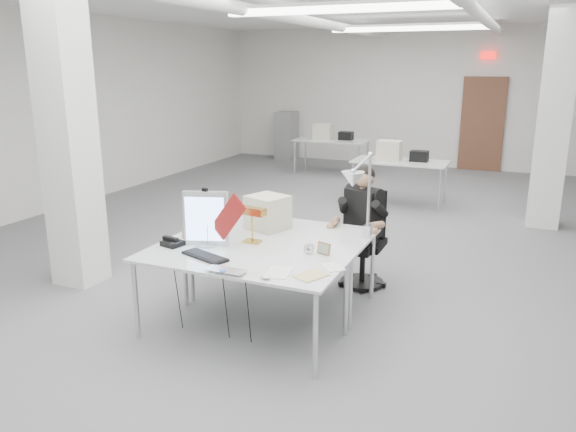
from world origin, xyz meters
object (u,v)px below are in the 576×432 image
seated_person (363,207)px  beige_monitor (268,212)px  monitor (206,219)px  desk_main (241,259)px  architect_lamp (362,193)px  laptop (223,273)px  desk_phone (173,243)px  office_chair (363,238)px  bankers_lamp (252,226)px

seated_person → beige_monitor: 1.05m
monitor → desk_main: bearing=-39.7°
seated_person → architect_lamp: 0.90m
seated_person → desk_main: bearing=-88.2°
laptop → desk_phone: (-0.79, 0.46, 0.01)m
office_chair → desk_phone: size_ratio=6.11×
desk_main → laptop: 0.43m
bankers_lamp → desk_phone: bankers_lamp is taller
monitor → bankers_lamp: size_ratio=1.59×
beige_monitor → office_chair: bearing=61.6°
desk_phone → monitor: bearing=40.5°
seated_person → beige_monitor: (-0.80, -0.68, 0.03)m
office_chair → architect_lamp: architect_lamp is taller
beige_monitor → architect_lamp: bearing=11.9°
architect_lamp → laptop: bearing=-100.2°
beige_monitor → architect_lamp: (1.01, -0.13, 0.32)m
office_chair → beige_monitor: beige_monitor is taller
monitor → beige_monitor: monitor is taller
office_chair → bankers_lamp: size_ratio=3.37×
beige_monitor → monitor: bearing=-92.7°
seated_person → monitor: bearing=-103.8°
laptop → desk_phone: 0.91m
desk_phone → seated_person: bearing=62.7°
office_chair → architect_lamp: 1.13m
monitor → bankers_lamp: (0.35, 0.24, -0.09)m
office_chair → beige_monitor: (-0.80, -0.73, 0.39)m
beige_monitor → desk_phone: bearing=-104.6°
seated_person → architect_lamp: architect_lamp is taller
architect_lamp → desk_main: bearing=-114.7°
desk_main → desk_phone: (-0.73, 0.04, 0.03)m
laptop → beige_monitor: beige_monitor is taller
bankers_lamp → desk_main: bearing=-66.6°
laptop → beige_monitor: (-0.22, 1.30, 0.16)m
desk_main → bankers_lamp: bearing=103.0°
desk_main → monitor: size_ratio=3.53×
desk_phone → beige_monitor: beige_monitor is taller
desk_main → architect_lamp: size_ratio=1.84×
desk_phone → architect_lamp: 1.79m
office_chair → bankers_lamp: bearing=-97.6°
architect_lamp → monitor: bearing=-132.3°
seated_person → laptop: 2.07m
seated_person → desk_phone: 2.05m
office_chair → architect_lamp: (0.20, -0.86, 0.71)m
desk_main → bankers_lamp: 0.46m
bankers_lamp → seated_person: bearing=67.4°
bankers_lamp → architect_lamp: bearing=29.8°
desk_main → architect_lamp: 1.24m
bankers_lamp → desk_phone: size_ratio=1.81×
office_chair → seated_person: size_ratio=1.15×
monitor → bankers_lamp: monitor is taller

